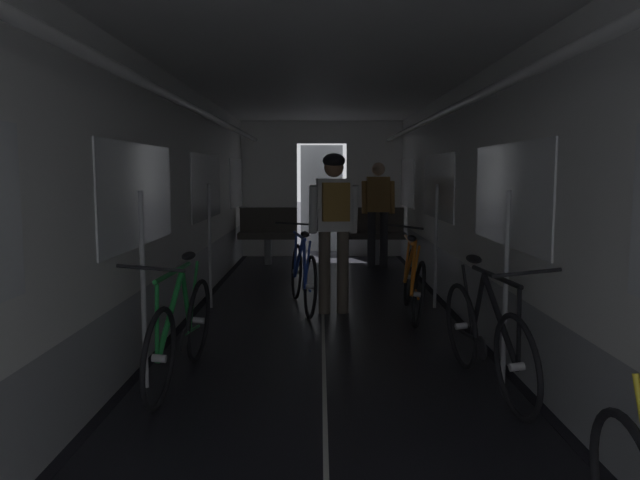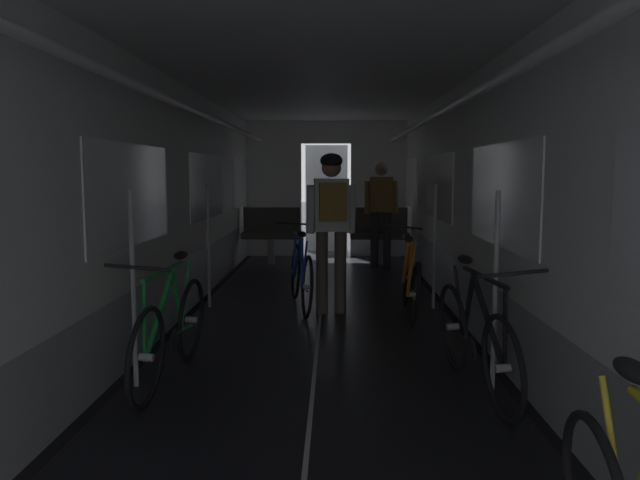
# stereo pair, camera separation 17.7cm
# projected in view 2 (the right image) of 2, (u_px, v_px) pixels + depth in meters

# --- Properties ---
(train_car_shell) EXTENTS (3.14, 12.34, 2.57)m
(train_car_shell) POSITION_uv_depth(u_px,v_px,m) (318.00, 154.00, 5.68)
(train_car_shell) COLOR black
(train_car_shell) RESTS_ON ground
(bench_seat_far_left) EXTENTS (0.98, 0.51, 0.95)m
(bench_seat_far_left) POSITION_uv_depth(u_px,v_px,m) (271.00, 230.00, 10.27)
(bench_seat_far_left) COLOR gray
(bench_seat_far_left) RESTS_ON ground
(bench_seat_far_right) EXTENTS (0.98, 0.51, 0.95)m
(bench_seat_far_right) POSITION_uv_depth(u_px,v_px,m) (379.00, 230.00, 10.23)
(bench_seat_far_right) COLOR gray
(bench_seat_far_right) RESTS_ON ground
(bicycle_black) EXTENTS (0.45, 1.69, 0.95)m
(bicycle_black) POSITION_uv_depth(u_px,v_px,m) (475.00, 338.00, 4.25)
(bicycle_black) COLOR black
(bicycle_black) RESTS_ON ground
(bicycle_green) EXTENTS (0.44, 1.69, 0.95)m
(bicycle_green) POSITION_uv_depth(u_px,v_px,m) (171.00, 330.00, 4.47)
(bicycle_green) COLOR black
(bicycle_green) RESTS_ON ground
(bicycle_orange) EXTENTS (0.44, 1.69, 0.95)m
(bicycle_orange) POSITION_uv_depth(u_px,v_px,m) (411.00, 281.00, 6.49)
(bicycle_orange) COLOR black
(bicycle_orange) RESTS_ON ground
(person_cyclist_aisle) EXTENTS (0.55, 0.41, 1.73)m
(person_cyclist_aisle) POSITION_uv_depth(u_px,v_px,m) (331.00, 215.00, 6.55)
(person_cyclist_aisle) COLOR brown
(person_cyclist_aisle) RESTS_ON ground
(bicycle_blue_in_aisle) EXTENTS (0.54, 1.68, 0.95)m
(bicycle_blue_in_aisle) POSITION_uv_depth(u_px,v_px,m) (301.00, 274.00, 6.90)
(bicycle_blue_in_aisle) COLOR black
(bicycle_blue_in_aisle) RESTS_ON ground
(person_standing_near_bench) EXTENTS (0.53, 0.23, 1.69)m
(person_standing_near_bench) POSITION_uv_depth(u_px,v_px,m) (381.00, 207.00, 9.81)
(person_standing_near_bench) COLOR #2D2D33
(person_standing_near_bench) RESTS_ON ground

